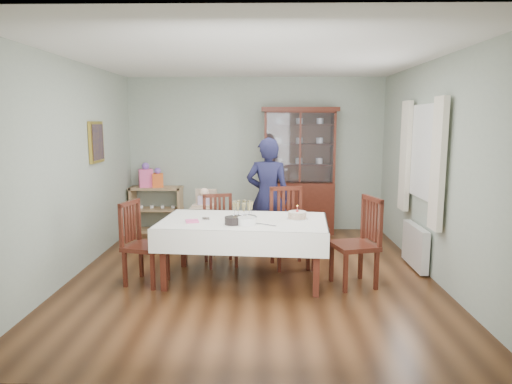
{
  "coord_description": "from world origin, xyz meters",
  "views": [
    {
      "loc": [
        0.14,
        -5.61,
        1.94
      ],
      "look_at": [
        0.04,
        0.2,
        1.04
      ],
      "focal_mm": 32.0,
      "sensor_mm": 36.0,
      "label": 1
    }
  ],
  "objects_px": {
    "sideboard": "(157,209)",
    "gift_bag_pink": "(146,176)",
    "china_cabinet": "(299,169)",
    "high_chair": "(205,228)",
    "birthday_cake": "(297,216)",
    "chair_end_right": "(355,260)",
    "dining_table": "(244,250)",
    "woman": "(268,197)",
    "champagne_tray": "(243,213)",
    "chair_far_left": "(220,244)",
    "chair_far_right": "(289,243)",
    "chair_end_left": "(145,259)",
    "gift_bag_orange": "(158,179)"
  },
  "relations": [
    {
      "from": "china_cabinet",
      "to": "high_chair",
      "type": "height_order",
      "value": "china_cabinet"
    },
    {
      "from": "sideboard",
      "to": "chair_end_right",
      "type": "bearing_deg",
      "value": -41.61
    },
    {
      "from": "chair_end_right",
      "to": "champagne_tray",
      "type": "relative_size",
      "value": 3.02
    },
    {
      "from": "chair_far_left",
      "to": "champagne_tray",
      "type": "xyz_separation_m",
      "value": [
        0.33,
        -0.54,
        0.55
      ]
    },
    {
      "from": "chair_end_right",
      "to": "champagne_tray",
      "type": "xyz_separation_m",
      "value": [
        -1.35,
        0.25,
        0.51
      ]
    },
    {
      "from": "dining_table",
      "to": "chair_far_right",
      "type": "bearing_deg",
      "value": 43.76
    },
    {
      "from": "sideboard",
      "to": "chair_far_right",
      "type": "height_order",
      "value": "chair_far_right"
    },
    {
      "from": "birthday_cake",
      "to": "gift_bag_orange",
      "type": "xyz_separation_m",
      "value": [
        -2.26,
        2.44,
        0.14
      ]
    },
    {
      "from": "chair_end_right",
      "to": "gift_bag_pink",
      "type": "height_order",
      "value": "gift_bag_pink"
    },
    {
      "from": "champagne_tray",
      "to": "woman",
      "type": "bearing_deg",
      "value": 72.57
    },
    {
      "from": "sideboard",
      "to": "high_chair",
      "type": "relative_size",
      "value": 0.92
    },
    {
      "from": "chair_far_right",
      "to": "gift_bag_orange",
      "type": "distance_m",
      "value": 2.98
    },
    {
      "from": "gift_bag_pink",
      "to": "chair_far_left",
      "type": "bearing_deg",
      "value": -51.35
    },
    {
      "from": "birthday_cake",
      "to": "chair_end_right",
      "type": "bearing_deg",
      "value": -15.6
    },
    {
      "from": "chair_end_right",
      "to": "gift_bag_pink",
      "type": "xyz_separation_m",
      "value": [
        -3.15,
        2.63,
        0.68
      ]
    },
    {
      "from": "woman",
      "to": "gift_bag_pink",
      "type": "distance_m",
      "value": 2.53
    },
    {
      "from": "high_chair",
      "to": "gift_bag_orange",
      "type": "distance_m",
      "value": 1.71
    },
    {
      "from": "china_cabinet",
      "to": "chair_end_right",
      "type": "relative_size",
      "value": 2.05
    },
    {
      "from": "dining_table",
      "to": "chair_far_right",
      "type": "relative_size",
      "value": 1.98
    },
    {
      "from": "chair_end_right",
      "to": "gift_bag_orange",
      "type": "xyz_separation_m",
      "value": [
        -2.94,
        2.63,
        0.64
      ]
    },
    {
      "from": "sideboard",
      "to": "chair_end_left",
      "type": "xyz_separation_m",
      "value": [
        0.46,
        -2.62,
        -0.1
      ]
    },
    {
      "from": "chair_far_left",
      "to": "birthday_cake",
      "type": "xyz_separation_m",
      "value": [
        1.0,
        -0.6,
        0.53
      ]
    },
    {
      "from": "dining_table",
      "to": "chair_end_right",
      "type": "distance_m",
      "value": 1.34
    },
    {
      "from": "champagne_tray",
      "to": "birthday_cake",
      "type": "distance_m",
      "value": 0.67
    },
    {
      "from": "china_cabinet",
      "to": "chair_end_right",
      "type": "xyz_separation_m",
      "value": [
        0.48,
        -2.63,
        -0.81
      ]
    },
    {
      "from": "china_cabinet",
      "to": "chair_far_left",
      "type": "relative_size",
      "value": 2.3
    },
    {
      "from": "birthday_cake",
      "to": "gift_bag_pink",
      "type": "distance_m",
      "value": 3.48
    },
    {
      "from": "dining_table",
      "to": "gift_bag_orange",
      "type": "height_order",
      "value": "gift_bag_orange"
    },
    {
      "from": "champagne_tray",
      "to": "gift_bag_pink",
      "type": "distance_m",
      "value": 2.99
    },
    {
      "from": "chair_end_right",
      "to": "champagne_tray",
      "type": "height_order",
      "value": "chair_end_right"
    },
    {
      "from": "china_cabinet",
      "to": "champagne_tray",
      "type": "xyz_separation_m",
      "value": [
        -0.87,
        -2.38,
        -0.29
      ]
    },
    {
      "from": "chair_far_right",
      "to": "high_chair",
      "type": "xyz_separation_m",
      "value": [
        -1.22,
        0.63,
        0.07
      ]
    },
    {
      "from": "high_chair",
      "to": "chair_far_left",
      "type": "bearing_deg",
      "value": -56.54
    },
    {
      "from": "china_cabinet",
      "to": "sideboard",
      "type": "xyz_separation_m",
      "value": [
        -2.5,
        0.02,
        -0.72
      ]
    },
    {
      "from": "sideboard",
      "to": "woman",
      "type": "bearing_deg",
      "value": -35.32
    },
    {
      "from": "high_chair",
      "to": "woman",
      "type": "bearing_deg",
      "value": 1.65
    },
    {
      "from": "woman",
      "to": "champagne_tray",
      "type": "bearing_deg",
      "value": 77.73
    },
    {
      "from": "high_chair",
      "to": "birthday_cake",
      "type": "xyz_separation_m",
      "value": [
        1.28,
        -1.15,
        0.43
      ]
    },
    {
      "from": "sideboard",
      "to": "champagne_tray",
      "type": "distance_m",
      "value": 2.94
    },
    {
      "from": "china_cabinet",
      "to": "sideboard",
      "type": "distance_m",
      "value": 2.6
    },
    {
      "from": "sideboard",
      "to": "chair_end_left",
      "type": "relative_size",
      "value": 0.9
    },
    {
      "from": "sideboard",
      "to": "gift_bag_pink",
      "type": "bearing_deg",
      "value": -173.24
    },
    {
      "from": "china_cabinet",
      "to": "champagne_tray",
      "type": "distance_m",
      "value": 2.55
    },
    {
      "from": "dining_table",
      "to": "woman",
      "type": "bearing_deg",
      "value": 74.77
    },
    {
      "from": "dining_table",
      "to": "gift_bag_pink",
      "type": "xyz_separation_m",
      "value": [
        -1.82,
        2.47,
        0.61
      ]
    },
    {
      "from": "dining_table",
      "to": "chair_far_right",
      "type": "distance_m",
      "value": 0.82
    },
    {
      "from": "dining_table",
      "to": "woman",
      "type": "height_order",
      "value": "woman"
    },
    {
      "from": "woman",
      "to": "gift_bag_pink",
      "type": "height_order",
      "value": "woman"
    },
    {
      "from": "chair_end_left",
      "to": "sideboard",
      "type": "bearing_deg",
      "value": 25.6
    },
    {
      "from": "chair_end_left",
      "to": "high_chair",
      "type": "height_order",
      "value": "chair_end_left"
    }
  ]
}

